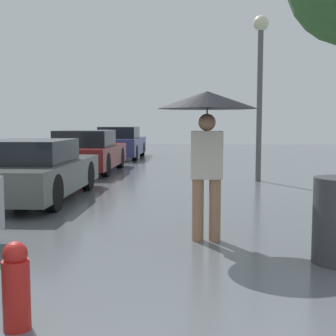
{
  "coord_description": "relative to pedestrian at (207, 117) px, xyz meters",
  "views": [
    {
      "loc": [
        -0.07,
        -1.26,
        1.5
      ],
      "look_at": [
        -0.41,
        4.56,
        0.92
      ],
      "focal_mm": 50.0,
      "sensor_mm": 36.0,
      "label": 1
    }
  ],
  "objects": [
    {
      "name": "parked_car_third",
      "position": [
        -3.38,
        7.93,
        -0.97
      ],
      "size": [
        1.77,
        4.01,
        1.24
      ],
      "color": "maroon",
      "rests_on": "ground_plane"
    },
    {
      "name": "street_lamp",
      "position": [
        1.45,
        6.04,
        1.22
      ],
      "size": [
        0.38,
        0.38,
        4.09
      ],
      "color": "#515456",
      "rests_on": "ground_plane"
    },
    {
      "name": "fire_hydrant",
      "position": [
        -1.43,
        -2.63,
        -1.24
      ],
      "size": [
        0.2,
        0.2,
        0.65
      ],
      "color": "#B21E19",
      "rests_on": "ground_plane"
    },
    {
      "name": "pedestrian",
      "position": [
        0.0,
        0.0,
        0.0
      ],
      "size": [
        1.23,
        1.23,
        1.87
      ],
      "color": "#9E7051",
      "rests_on": "ground_plane"
    },
    {
      "name": "parked_car_farthest",
      "position": [
        -3.23,
        13.29,
        -0.96
      ],
      "size": [
        1.71,
        4.03,
        1.29
      ],
      "color": "navy",
      "rests_on": "ground_plane"
    },
    {
      "name": "parked_car_second",
      "position": [
        -3.27,
        2.98,
        -1.01
      ],
      "size": [
        1.71,
        4.02,
        1.16
      ],
      "color": "#4C514C",
      "rests_on": "ground_plane"
    }
  ]
}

